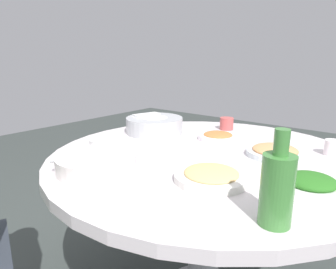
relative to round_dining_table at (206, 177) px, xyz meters
name	(u,v)px	position (x,y,z in m)	size (l,w,h in m)	color
round_dining_table	(206,177)	(0.00, 0.00, 0.00)	(1.33, 1.33, 0.73)	#99999E
rice_bowl	(154,125)	(-0.42, 0.13, 0.15)	(0.31, 0.31, 0.09)	#B2B5BA
soup_bowl	(97,163)	(-0.21, -0.42, 0.13)	(0.28, 0.28, 0.06)	white
dish_noodles	(211,175)	(0.16, -0.24, 0.13)	(0.25, 0.25, 0.04)	silver
dish_tofu_braise	(218,136)	(-0.08, 0.23, 0.12)	(0.19, 0.19, 0.04)	white
dish_greens	(311,184)	(0.44, -0.10, 0.13)	(0.20, 0.20, 0.05)	white
dish_shrimp	(275,152)	(0.23, 0.15, 0.13)	(0.23, 0.23, 0.04)	silver
green_bottle	(277,187)	(0.42, -0.37, 0.20)	(0.08, 0.08, 0.24)	#3F8039
tea_cup_near	(98,146)	(-0.38, -0.27, 0.13)	(0.07, 0.07, 0.05)	white
tea_cup_far	(332,148)	(0.42, 0.32, 0.14)	(0.06, 0.06, 0.07)	white
tea_cup_side	(227,124)	(-0.15, 0.45, 0.14)	(0.08, 0.08, 0.07)	#BD4E4B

